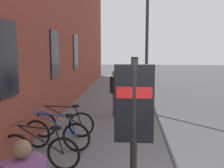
% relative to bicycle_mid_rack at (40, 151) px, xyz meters
% --- Properties ---
extents(ground, '(60.00, 60.00, 0.00)m').
position_rel_bicycle_mid_rack_xyz_m(ground, '(4.20, -3.79, -0.51)').
color(ground, '#38383A').
extents(sidewalk_pavement, '(24.00, 3.50, 0.12)m').
position_rel_bicycle_mid_rack_xyz_m(sidewalk_pavement, '(6.20, -1.04, -0.45)').
color(sidewalk_pavement, slate).
rests_on(sidewalk_pavement, ground).
extents(station_facade, '(22.00, 0.65, 7.34)m').
position_rel_bicycle_mid_rack_xyz_m(station_facade, '(7.19, 1.01, 3.16)').
color(station_facade, brown).
rests_on(station_facade, ground).
extents(bicycle_mid_rack, '(0.48, 1.76, 0.97)m').
position_rel_bicycle_mid_rack_xyz_m(bicycle_mid_rack, '(0.00, 0.00, 0.00)').
color(bicycle_mid_rack, black).
rests_on(bicycle_mid_rack, sidewalk_pavement).
extents(bicycle_by_door, '(0.50, 1.75, 0.97)m').
position_rel_bicycle_mid_rack_xyz_m(bicycle_by_door, '(1.05, -0.06, 0.00)').
color(bicycle_by_door, black).
rests_on(bicycle_by_door, sidewalk_pavement).
extents(bicycle_under_window, '(0.48, 1.77, 0.97)m').
position_rel_bicycle_mid_rack_xyz_m(bicycle_under_window, '(1.97, 0.01, 0.00)').
color(bicycle_under_window, black).
rests_on(bicycle_under_window, sidewalk_pavement).
extents(transit_info_sign, '(0.10, 0.55, 2.40)m').
position_rel_bicycle_mid_rack_xyz_m(transit_info_sign, '(-1.57, -1.92, 1.21)').
color(transit_info_sign, black).
rests_on(transit_info_sign, sidewalk_pavement).
extents(pedestrian_near_bus, '(0.58, 0.43, 1.69)m').
position_rel_bicycle_mid_rack_xyz_m(pedestrian_near_bus, '(4.44, -1.32, 0.64)').
color(pedestrian_near_bus, '#723F72').
rests_on(pedestrian_near_bus, sidewalk_pavement).
extents(street_lamp, '(0.28, 0.28, 5.60)m').
position_rel_bicycle_mid_rack_xyz_m(street_lamp, '(5.54, -2.49, 2.90)').
color(street_lamp, '#333338').
rests_on(street_lamp, sidewalk_pavement).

